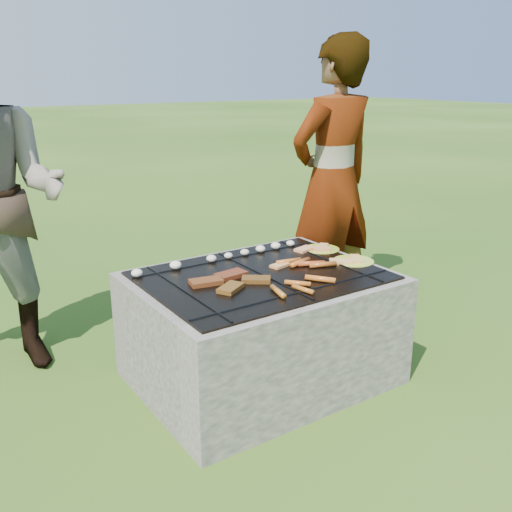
# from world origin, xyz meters

# --- Properties ---
(lawn) EXTENTS (60.00, 60.00, 0.00)m
(lawn) POSITION_xyz_m (0.00, 0.00, 0.00)
(lawn) COLOR #244B12
(lawn) RESTS_ON ground
(fire_pit) EXTENTS (1.30, 1.00, 0.62)m
(fire_pit) POSITION_xyz_m (0.00, 0.00, 0.28)
(fire_pit) COLOR gray
(fire_pit) RESTS_ON ground
(mushrooms) EXTENTS (1.05, 0.06, 0.04)m
(mushrooms) POSITION_xyz_m (-0.03, 0.33, 0.63)
(mushrooms) COLOR silver
(mushrooms) RESTS_ON fire_pit
(pork_slabs) EXTENTS (0.40, 0.29, 0.02)m
(pork_slabs) POSITION_xyz_m (-0.21, -0.01, 0.62)
(pork_slabs) COLOR #96481B
(pork_slabs) RESTS_ON fire_pit
(sausages) EXTENTS (0.55, 0.47, 0.03)m
(sausages) POSITION_xyz_m (0.19, -0.13, 0.63)
(sausages) COLOR #D95F23
(sausages) RESTS_ON fire_pit
(bread_on_grate) EXTENTS (0.45, 0.42, 0.02)m
(bread_on_grate) POSITION_xyz_m (0.39, 0.05, 0.62)
(bread_on_grate) COLOR tan
(bread_on_grate) RESTS_ON fire_pit
(plate_far) EXTENTS (0.22, 0.22, 0.03)m
(plate_far) POSITION_xyz_m (0.56, 0.18, 0.61)
(plate_far) COLOR yellow
(plate_far) RESTS_ON fire_pit
(plate_near) EXTENTS (0.29, 0.29, 0.03)m
(plate_near) POSITION_xyz_m (0.56, -0.10, 0.61)
(plate_near) COLOR yellow
(plate_near) RESTS_ON fire_pit
(cook) EXTENTS (0.71, 0.48, 1.87)m
(cook) POSITION_xyz_m (0.94, 0.53, 0.93)
(cook) COLOR gray
(cook) RESTS_ON ground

